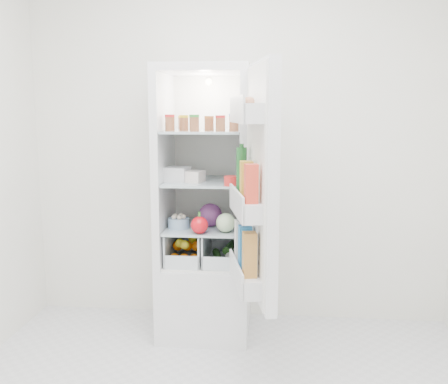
# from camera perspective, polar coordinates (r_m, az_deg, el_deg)

# --- Properties ---
(room_walls) EXTENTS (3.02, 3.02, 2.61)m
(room_walls) POSITION_cam_1_polar(r_m,az_deg,el_deg) (2.08, -1.30, 11.39)
(room_walls) COLOR white
(room_walls) RESTS_ON ground
(refrigerator) EXTENTS (0.60, 0.60, 1.80)m
(refrigerator) POSITION_cam_1_polar(r_m,az_deg,el_deg) (3.45, -2.04, -4.98)
(refrigerator) COLOR silver
(refrigerator) RESTS_ON ground
(shelf_low) EXTENTS (0.49, 0.53, 0.01)m
(shelf_low) POSITION_cam_1_polar(r_m,az_deg,el_deg) (3.37, -2.19, -4.01)
(shelf_low) COLOR #A4B8C0
(shelf_low) RESTS_ON refrigerator
(shelf_mid) EXTENTS (0.49, 0.53, 0.02)m
(shelf_mid) POSITION_cam_1_polar(r_m,az_deg,el_deg) (3.31, -2.23, 1.22)
(shelf_mid) COLOR #A4B8C0
(shelf_mid) RESTS_ON refrigerator
(shelf_top) EXTENTS (0.49, 0.53, 0.02)m
(shelf_top) POSITION_cam_1_polar(r_m,az_deg,el_deg) (3.28, -2.26, 6.93)
(shelf_top) COLOR #A4B8C0
(shelf_top) RESTS_ON refrigerator
(crisper_left) EXTENTS (0.23, 0.46, 0.22)m
(crisper_left) POSITION_cam_1_polar(r_m,az_deg,el_deg) (3.42, -4.22, -6.07)
(crisper_left) COLOR silver
(crisper_left) RESTS_ON refrigerator
(crisper_right) EXTENTS (0.23, 0.46, 0.22)m
(crisper_right) POSITION_cam_1_polar(r_m,az_deg,el_deg) (3.39, -0.11, -6.20)
(crisper_right) COLOR silver
(crisper_right) RESTS_ON refrigerator
(condiment_jars) EXTENTS (0.46, 0.32, 0.08)m
(condiment_jars) POSITION_cam_1_polar(r_m,az_deg,el_deg) (3.20, -2.88, 7.77)
(condiment_jars) COLOR #B21919
(condiment_jars) RESTS_ON shelf_top
(squeeze_bottle) EXTENTS (0.07, 0.07, 0.18)m
(squeeze_bottle) POSITION_cam_1_polar(r_m,az_deg,el_deg) (3.27, 1.53, 8.64)
(squeeze_bottle) COLOR white
(squeeze_bottle) RESTS_ON shelf_top
(tub_white) EXTENTS (0.17, 0.17, 0.09)m
(tub_white) POSITION_cam_1_polar(r_m,az_deg,el_deg) (3.26, -5.36, 2.03)
(tub_white) COLOR silver
(tub_white) RESTS_ON shelf_mid
(tub_cream) EXTENTS (0.15, 0.15, 0.07)m
(tub_cream) POSITION_cam_1_polar(r_m,az_deg,el_deg) (3.23, -3.53, 1.79)
(tub_cream) COLOR silver
(tub_cream) RESTS_ON shelf_mid
(tin_red) EXTENTS (0.10, 0.10, 0.06)m
(tin_red) POSITION_cam_1_polar(r_m,az_deg,el_deg) (3.07, 0.82, 1.28)
(tin_red) COLOR red
(tin_red) RESTS_ON shelf_mid
(foil_tray) EXTENTS (0.17, 0.15, 0.04)m
(foil_tray) POSITION_cam_1_polar(r_m,az_deg,el_deg) (3.43, -4.65, 1.91)
(foil_tray) COLOR silver
(foil_tray) RESTS_ON shelf_mid
(red_cabbage) EXTENTS (0.16, 0.16, 0.16)m
(red_cabbage) POSITION_cam_1_polar(r_m,az_deg,el_deg) (3.33, -1.57, -2.64)
(red_cabbage) COLOR #602057
(red_cabbage) RESTS_ON shelf_low
(bell_pepper) EXTENTS (0.11, 0.11, 0.11)m
(bell_pepper) POSITION_cam_1_polar(r_m,az_deg,el_deg) (3.15, -2.82, -3.80)
(bell_pepper) COLOR red
(bell_pepper) RESTS_ON shelf_low
(mushroom_bowl) EXTENTS (0.19, 0.19, 0.07)m
(mushroom_bowl) POSITION_cam_1_polar(r_m,az_deg,el_deg) (3.31, -5.21, -3.55)
(mushroom_bowl) COLOR #8EB2D4
(mushroom_bowl) RESTS_ON shelf_low
(salad_bag) EXTENTS (0.12, 0.12, 0.12)m
(salad_bag) POSITION_cam_1_polar(r_m,az_deg,el_deg) (3.18, 0.19, -3.53)
(salad_bag) COLOR #BCDDA6
(salad_bag) RESTS_ON shelf_low
(citrus_pile) EXTENTS (0.20, 0.24, 0.16)m
(citrus_pile) POSITION_cam_1_polar(r_m,az_deg,el_deg) (3.37, -4.39, -6.60)
(citrus_pile) COLOR orange
(citrus_pile) RESTS_ON refrigerator
(veg_pile) EXTENTS (0.16, 0.30, 0.10)m
(veg_pile) POSITION_cam_1_polar(r_m,az_deg,el_deg) (3.40, -0.03, -6.97)
(veg_pile) COLOR #204C19
(veg_pile) RESTS_ON refrigerator
(fridge_door) EXTENTS (0.28, 0.60, 1.30)m
(fridge_door) POSITION_cam_1_polar(r_m,az_deg,el_deg) (2.71, 3.76, 0.34)
(fridge_door) COLOR silver
(fridge_door) RESTS_ON refrigerator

